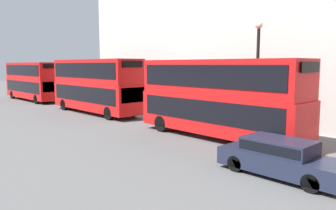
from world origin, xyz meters
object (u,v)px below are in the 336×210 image
at_px(bus_second_in_queue, 218,95).
at_px(bus_trailing, 33,80).
at_px(car_hatchback, 280,157).
at_px(bus_third_in_queue, 96,84).
at_px(pedestrian, 262,123).

bearing_deg(bus_second_in_queue, bus_trailing, 90.00).
bearing_deg(car_hatchback, bus_third_in_queue, 79.74).
distance_m(bus_second_in_queue, pedestrian, 3.42).
bearing_deg(car_hatchback, bus_second_in_queue, 58.76).
bearing_deg(pedestrian, bus_second_in_queue, 155.31).
relative_size(bus_third_in_queue, car_hatchback, 2.30).
relative_size(car_hatchback, pedestrian, 2.96).
height_order(bus_third_in_queue, pedestrian, bus_third_in_queue).
xyz_separation_m(bus_third_in_queue, car_hatchback, (-3.40, -18.78, -1.78)).
bearing_deg(bus_trailing, bus_second_in_queue, -90.00).
relative_size(bus_third_in_queue, pedestrian, 6.81).
bearing_deg(bus_third_in_queue, car_hatchback, -100.26).
xyz_separation_m(bus_second_in_queue, pedestrian, (2.69, -1.23, -1.73)).
relative_size(bus_second_in_queue, bus_trailing, 0.96).
relative_size(bus_second_in_queue, bus_third_in_queue, 0.97).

